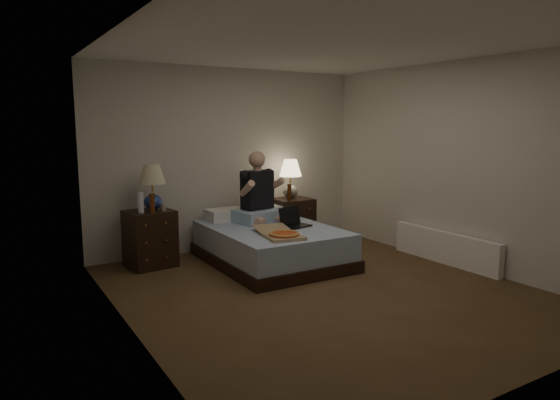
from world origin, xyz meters
TOP-DOWN VIEW (x-y plane):
  - floor at (0.00, 0.00)m, footprint 4.00×4.50m
  - ceiling at (0.00, 0.00)m, footprint 4.00×4.50m
  - wall_back at (0.00, 2.25)m, footprint 4.00×0.00m
  - wall_front at (0.00, -2.25)m, footprint 4.00×0.00m
  - wall_left at (-2.00, 0.00)m, footprint 0.00×4.50m
  - wall_right at (2.00, 0.00)m, footprint 0.00×4.50m
  - bed at (0.07, 1.22)m, footprint 1.40×1.85m
  - nightstand_left at (-1.28, 1.86)m, footprint 0.59×0.55m
  - nightstand_right at (0.82, 1.90)m, footprint 0.54×0.49m
  - lamp_left at (-1.21, 1.91)m, footprint 0.38×0.38m
  - lamp_right at (0.82, 1.97)m, footprint 0.38×0.38m
  - water_bottle at (-1.41, 1.75)m, footprint 0.07×0.07m
  - soda_can at (-1.15, 1.71)m, footprint 0.07×0.07m
  - beer_bottle_left at (-1.29, 1.71)m, footprint 0.06×0.06m
  - beer_bottle_right at (0.70, 1.80)m, footprint 0.06×0.06m
  - person at (0.12, 1.61)m, footprint 0.74×0.63m
  - laptop at (0.35, 1.07)m, footprint 0.39×0.35m
  - pizza_box at (-0.12, 0.61)m, footprint 0.52×0.82m
  - radiator at (1.93, 0.08)m, footprint 0.10×1.60m

SIDE VIEW (x-z plane):
  - floor at x=0.00m, z-range 0.00..0.00m
  - radiator at x=1.93m, z-range 0.00..0.40m
  - bed at x=0.07m, z-range 0.00..0.46m
  - nightstand_right at x=0.82m, z-range 0.00..0.68m
  - nightstand_left at x=-1.28m, z-range 0.00..0.70m
  - pizza_box at x=-0.12m, z-range 0.46..0.54m
  - laptop at x=0.35m, z-range 0.46..0.70m
  - soda_can at x=-1.15m, z-range 0.70..0.80m
  - beer_bottle_right at x=0.70m, z-range 0.68..0.91m
  - beer_bottle_left at x=-1.29m, z-range 0.70..0.93m
  - water_bottle at x=-1.41m, z-range 0.70..0.95m
  - person at x=0.12m, z-range 0.46..1.39m
  - lamp_right at x=0.82m, z-range 0.68..1.24m
  - lamp_left at x=-1.21m, z-range 0.70..1.26m
  - wall_back at x=0.00m, z-range 0.00..2.50m
  - wall_front at x=0.00m, z-range 0.00..2.50m
  - wall_left at x=-2.00m, z-range 0.00..2.50m
  - wall_right at x=2.00m, z-range 0.00..2.50m
  - ceiling at x=0.00m, z-range 2.50..2.50m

